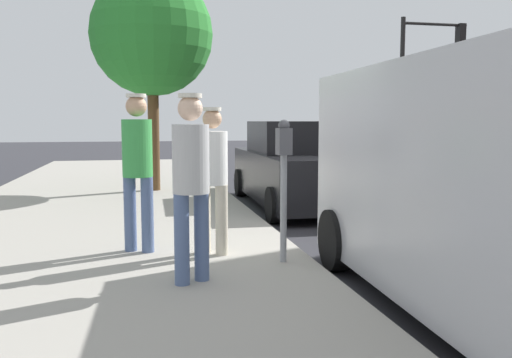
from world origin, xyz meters
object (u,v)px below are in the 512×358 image
object	(u,v)px
traffic_light_corner	(424,67)
pedestrian_in_green	(137,161)
parking_meter_near	(284,166)
pedestrian_in_gray	(191,175)
parked_sedan_behind	(298,168)
street_tree	(152,35)
pedestrian_in_white	(213,171)

from	to	relation	value
traffic_light_corner	pedestrian_in_green	bearing A→B (deg)	48.92
parking_meter_near	pedestrian_in_gray	distance (m)	1.17
parked_sedan_behind	traffic_light_corner	xyz separation A→B (m)	(-6.78, -7.46, 2.77)
pedestrian_in_green	parked_sedan_behind	size ratio (longest dim) A/B	0.41
pedestrian_in_gray	street_tree	xyz separation A→B (m)	(0.14, -7.04, 2.32)
parking_meter_near	parked_sedan_behind	bearing A→B (deg)	-108.42
pedestrian_in_gray	traffic_light_corner	distance (m)	15.86
parking_meter_near	pedestrian_in_gray	size ratio (longest dim) A/B	0.87
pedestrian_in_white	traffic_light_corner	world-z (taller)	traffic_light_corner
parking_meter_near	pedestrian_in_green	bearing A→B (deg)	-27.67
parking_meter_near	pedestrian_in_green	world-z (taller)	pedestrian_in_green
pedestrian_in_gray	street_tree	world-z (taller)	street_tree
pedestrian_in_gray	street_tree	size ratio (longest dim) A/B	0.38
parked_sedan_behind	pedestrian_in_white	bearing A→B (deg)	61.51
pedestrian_in_white	pedestrian_in_gray	xyz separation A→B (m)	(0.34, 1.05, 0.06)
parking_meter_near	traffic_light_corner	size ratio (longest dim) A/B	0.29
street_tree	pedestrian_in_white	bearing A→B (deg)	94.60
parked_sedan_behind	traffic_light_corner	bearing A→B (deg)	-132.23
traffic_light_corner	street_tree	bearing A→B (deg)	30.42
pedestrian_in_gray	parking_meter_near	bearing A→B (deg)	-151.87
parking_meter_near	street_tree	distance (m)	6.98
pedestrian_in_white	pedestrian_in_green	size ratio (longest dim) A/B	0.92
pedestrian_in_green	traffic_light_corner	distance (m)	15.12
traffic_light_corner	parking_meter_near	bearing A→B (deg)	55.44
parking_meter_near	pedestrian_in_gray	world-z (taller)	pedestrian_in_gray
street_tree	traffic_light_corner	bearing A→B (deg)	-149.58
pedestrian_in_gray	pedestrian_in_green	size ratio (longest dim) A/B	0.97
traffic_light_corner	pedestrian_in_white	bearing A→B (deg)	52.10
pedestrian_in_gray	traffic_light_corner	xyz separation A→B (m)	(-9.33, -12.61, 2.36)
pedestrian_in_white	street_tree	size ratio (longest dim) A/B	0.36
pedestrian_in_white	street_tree	distance (m)	6.46
parking_meter_near	parked_sedan_behind	xyz separation A→B (m)	(-1.53, -4.59, -0.43)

